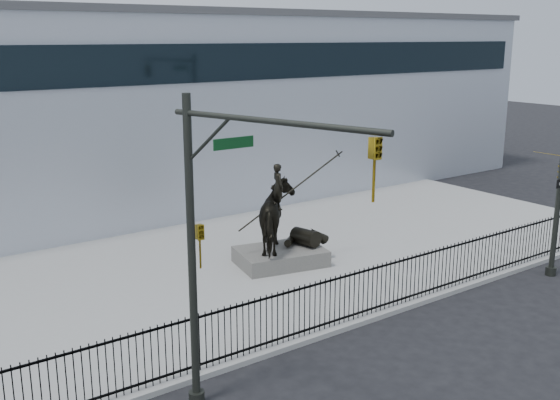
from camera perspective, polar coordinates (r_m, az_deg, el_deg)
ground at (r=19.45m, az=11.76°, el=-10.86°), size 120.00×120.00×0.00m
plaza at (r=24.28m, az=-0.50°, el=-5.22°), size 30.00×12.00×0.15m
building at (r=34.54m, az=-13.23°, el=7.73°), size 44.00×14.00×9.00m
picket_fence at (r=19.88m, az=9.22°, el=-7.35°), size 22.10×0.10×1.50m
statue_plinth at (r=23.53m, az=0.05°, el=-4.94°), size 3.38×2.66×0.57m
equestrian_statue at (r=23.12m, az=0.18°, el=-1.49°), size 3.79×2.76×3.27m
traffic_signal_left at (r=13.47m, az=-5.16°, el=-3.60°), size 1.52×4.84×7.00m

